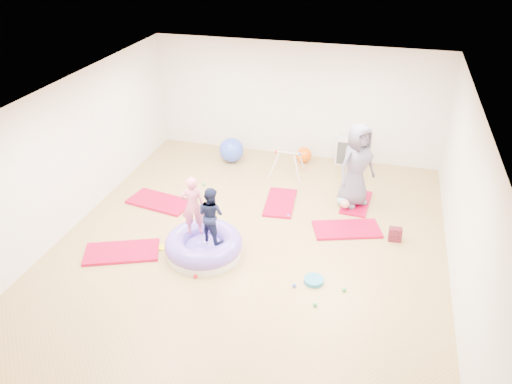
# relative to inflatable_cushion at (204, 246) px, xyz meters

# --- Properties ---
(room) EXTENTS (7.01, 8.01, 2.81)m
(room) POSITION_rel_inflatable_cushion_xyz_m (0.73, 0.58, 1.23)
(room) COLOR tan
(room) RESTS_ON ground
(gym_mat_front_left) EXTENTS (1.46, 1.10, 0.05)m
(gym_mat_front_left) POSITION_rel_inflatable_cushion_xyz_m (-1.44, -0.38, -0.14)
(gym_mat_front_left) COLOR #B20432
(gym_mat_front_left) RESTS_ON ground
(gym_mat_mid_left) EXTENTS (1.41, 0.88, 0.05)m
(gym_mat_mid_left) POSITION_rel_inflatable_cushion_xyz_m (-1.53, 1.44, -0.14)
(gym_mat_mid_left) COLOR #B20432
(gym_mat_mid_left) RESTS_ON ground
(gym_mat_center_back) EXTENTS (0.69, 1.22, 0.05)m
(gym_mat_center_back) POSITION_rel_inflatable_cushion_xyz_m (0.93, 2.08, -0.15)
(gym_mat_center_back) COLOR #B20432
(gym_mat_center_back) RESTS_ON ground
(gym_mat_right) EXTENTS (1.40, 1.01, 0.05)m
(gym_mat_right) POSITION_rel_inflatable_cushion_xyz_m (2.40, 1.42, -0.14)
(gym_mat_right) COLOR #B20432
(gym_mat_right) RESTS_ON ground
(gym_mat_rear_right) EXTENTS (0.61, 1.11, 0.05)m
(gym_mat_rear_right) POSITION_rel_inflatable_cushion_xyz_m (2.48, 2.51, -0.15)
(gym_mat_rear_right) COLOR #B20432
(gym_mat_rear_right) RESTS_ON ground
(inflatable_cushion) EXTENTS (1.39, 1.39, 0.44)m
(inflatable_cushion) POSITION_rel_inflatable_cushion_xyz_m (0.00, 0.00, 0.00)
(inflatable_cushion) COLOR silver
(inflatable_cushion) RESTS_ON ground
(child_pink) EXTENTS (0.48, 0.39, 1.12)m
(child_pink) POSITION_rel_inflatable_cushion_xyz_m (-0.21, 0.11, 0.79)
(child_pink) COLOR #DC6282
(child_pink) RESTS_ON inflatable_cushion
(child_navy) EXTENTS (0.61, 0.54, 1.02)m
(child_navy) POSITION_rel_inflatable_cushion_xyz_m (0.17, -0.02, 0.74)
(child_navy) COLOR #111632
(child_navy) RESTS_ON inflatable_cushion
(adult_caregiver) EXTENTS (1.00, 1.01, 1.76)m
(adult_caregiver) POSITION_rel_inflatable_cushion_xyz_m (2.41, 2.44, 0.76)
(adult_caregiver) COLOR #5A566A
(adult_caregiver) RESTS_ON gym_mat_rear_right
(infant) EXTENTS (0.39, 0.39, 0.23)m
(infant) POSITION_rel_inflatable_cushion_xyz_m (2.28, 2.25, -0.01)
(infant) COLOR #8EB2CD
(infant) RESTS_ON gym_mat_rear_right
(ball_pit_balls) EXTENTS (3.52, 3.32, 0.07)m
(ball_pit_balls) POSITION_rel_inflatable_cushion_xyz_m (1.02, 0.34, -0.14)
(ball_pit_balls) COLOR green
(ball_pit_balls) RESTS_ON ground
(exercise_ball_blue) EXTENTS (0.60, 0.60, 0.60)m
(exercise_ball_blue) POSITION_rel_inflatable_cushion_xyz_m (-0.68, 3.76, 0.13)
(exercise_ball_blue) COLOR blue
(exercise_ball_blue) RESTS_ON ground
(exercise_ball_orange) EXTENTS (0.38, 0.38, 0.38)m
(exercise_ball_orange) POSITION_rel_inflatable_cushion_xyz_m (1.04, 4.18, 0.02)
(exercise_ball_orange) COLOR #EC5B07
(exercise_ball_orange) RESTS_ON ground
(infant_play_gym) EXTENTS (0.75, 0.71, 0.57)m
(infant_play_gym) POSITION_rel_inflatable_cushion_xyz_m (0.79, 3.43, 0.21)
(infant_play_gym) COLOR beige
(infant_play_gym) RESTS_ON ground
(cube_shelf) EXTENTS (0.66, 0.32, 0.66)m
(cube_shelf) POSITION_rel_inflatable_cushion_xyz_m (2.12, 4.38, 0.16)
(cube_shelf) COLOR beige
(cube_shelf) RESTS_ON ground
(balance_disc) EXTENTS (0.33, 0.33, 0.07)m
(balance_disc) POSITION_rel_inflatable_cushion_xyz_m (2.04, -0.27, -0.13)
(balance_disc) COLOR teal
(balance_disc) RESTS_ON ground
(backpack) EXTENTS (0.25, 0.16, 0.27)m
(backpack) POSITION_rel_inflatable_cushion_xyz_m (3.30, 1.32, -0.04)
(backpack) COLOR maroon
(backpack) RESTS_ON ground
(yellow_toy) EXTENTS (0.19, 0.19, 0.03)m
(yellow_toy) POSITION_rel_inflatable_cushion_xyz_m (-0.80, -0.04, -0.16)
(yellow_toy) COLOR yellow
(yellow_toy) RESTS_ON ground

